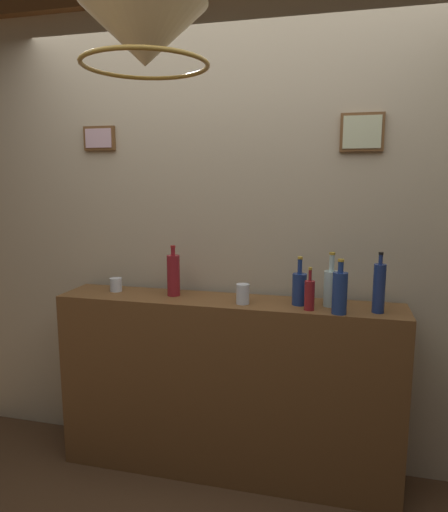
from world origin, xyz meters
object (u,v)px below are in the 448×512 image
liquor_bottle_gin (309,295)px  glass_tumbler_highball (116,285)px  glass_tumbler_rocks (243,294)px  liquor_bottle_whiskey (340,292)px  liquor_bottle_tequila (299,288)px  liquor_bottle_bourbon (173,275)px  pendant_lamp (144,37)px  liquor_bottle_rye (331,287)px  liquor_bottle_sherry (379,288)px

liquor_bottle_gin → glass_tumbler_highball: size_ratio=2.77×
liquor_bottle_gin → glass_tumbler_rocks: 0.35m
glass_tumbler_highball → liquor_bottle_whiskey: bearing=-6.7°
liquor_bottle_gin → liquor_bottle_whiskey: bearing=-11.2°
liquor_bottle_whiskey → glass_tumbler_highball: bearing=173.3°
liquor_bottle_tequila → glass_tumbler_highball: size_ratio=3.24×
liquor_bottle_whiskey → liquor_bottle_bourbon: liquor_bottle_bourbon is taller
liquor_bottle_gin → liquor_bottle_tequila: bearing=123.9°
liquor_bottle_tequila → glass_tumbler_rocks: size_ratio=2.42×
liquor_bottle_bourbon → pendant_lamp: size_ratio=0.54×
glass_tumbler_rocks → pendant_lamp: bearing=-104.2°
liquor_bottle_tequila → liquor_bottle_bourbon: size_ratio=0.89×
liquor_bottle_whiskey → pendant_lamp: size_ratio=0.51×
liquor_bottle_whiskey → glass_tumbler_highball: 1.28m
glass_tumbler_rocks → liquor_bottle_gin: bearing=-5.7°
liquor_bottle_bourbon → liquor_bottle_gin: (0.76, -0.11, -0.04)m
liquor_bottle_bourbon → pendant_lamp: (0.22, -0.83, 1.01)m
liquor_bottle_whiskey → liquor_bottle_gin: (-0.15, 0.03, -0.03)m
liquor_bottle_rye → glass_tumbler_rocks: size_ratio=2.68×
liquor_bottle_rye → liquor_bottle_sherry: bearing=-15.3°
glass_tumbler_highball → liquor_bottle_rye: bearing=-0.9°
pendant_lamp → liquor_bottle_sherry: bearing=41.1°
liquor_bottle_gin → liquor_bottle_rye: bearing=45.0°
liquor_bottle_rye → liquor_bottle_bourbon: 0.86m
liquor_bottle_gin → pendant_lamp: size_ratio=0.41×
liquor_bottle_rye → liquor_bottle_gin: (-0.10, -0.10, -0.02)m
liquor_bottle_rye → liquor_bottle_bourbon: size_ratio=0.99×
glass_tumbler_highball → pendant_lamp: bearing=-55.2°
liquor_bottle_sherry → glass_tumbler_rocks: (-0.68, -0.00, -0.07)m
glass_tumbler_rocks → pendant_lamp: 1.33m
pendant_lamp → liquor_bottle_gin: bearing=53.2°
liquor_bottle_rye → glass_tumbler_highball: size_ratio=3.59×
liquor_bottle_rye → liquor_bottle_tequila: bearing=-174.8°
liquor_bottle_bourbon → glass_tumbler_rocks: liquor_bottle_bourbon is taller
glass_tumbler_rocks → liquor_bottle_rye: bearing=8.5°
liquor_bottle_rye → liquor_bottle_bourbon: (-0.86, 0.01, 0.02)m
liquor_bottle_bourbon → liquor_bottle_gin: 0.77m
liquor_bottle_gin → glass_tumbler_highball: (-1.12, 0.12, -0.04)m
liquor_bottle_gin → glass_tumbler_rocks: (-0.35, 0.03, -0.03)m
liquor_bottle_whiskey → liquor_bottle_gin: liquor_bottle_whiskey is taller
liquor_bottle_tequila → liquor_bottle_gin: 0.11m
liquor_bottle_gin → glass_tumbler_rocks: bearing=174.3°
liquor_bottle_gin → pendant_lamp: 1.38m
pendant_lamp → glass_tumbler_rocks: bearing=75.8°
liquor_bottle_tequila → glass_tumbler_highball: bearing=178.2°
glass_tumbler_highball → pendant_lamp: (0.58, -0.84, 1.09)m
liquor_bottle_tequila → pendant_lamp: 1.40m
glass_tumbler_rocks → liquor_bottle_tequila: bearing=10.2°
liquor_bottle_whiskey → liquor_bottle_sherry: size_ratio=0.90×
glass_tumbler_highball → glass_tumbler_rocks: bearing=-6.3°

